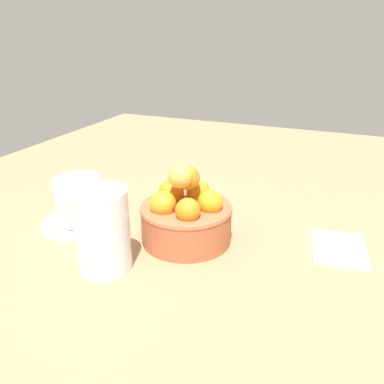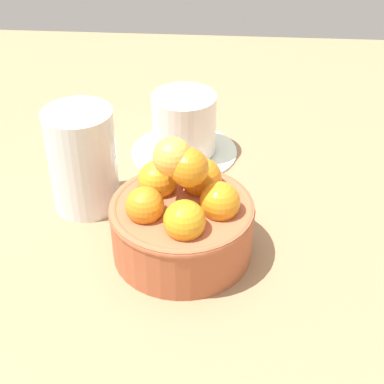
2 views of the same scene
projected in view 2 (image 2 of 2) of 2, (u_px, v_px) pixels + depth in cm
name	position (u px, v px, depth cm)	size (l,w,h in cm)	color
ground_plane	(183.00, 269.00, 58.75)	(158.33, 119.25, 4.93)	#997551
terracotta_bowl	(182.00, 217.00, 54.89)	(13.86, 13.86, 12.52)	#AD5938
coffee_cup	(184.00, 128.00, 70.41)	(13.20, 13.20, 7.85)	white
water_glass	(83.00, 160.00, 60.54)	(7.22, 7.22, 11.31)	silver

